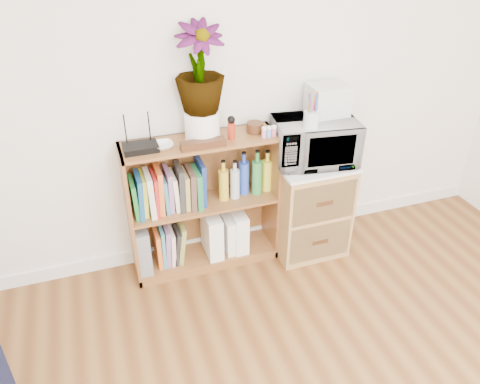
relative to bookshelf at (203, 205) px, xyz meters
name	(u,v)px	position (x,y,z in m)	size (l,w,h in m)	color
skirting_board	(245,234)	(0.35, 0.14, -0.42)	(4.00, 0.02, 0.10)	white
bookshelf	(203,205)	(0.00, 0.00, 0.00)	(1.00, 0.30, 0.95)	brown
wicker_unit	(308,206)	(0.75, -0.08, -0.12)	(0.50, 0.45, 0.70)	#9E7542
microwave	(315,141)	(0.75, -0.08, 0.39)	(0.53, 0.36, 0.29)	silver
pen_cup	(311,119)	(0.67, -0.17, 0.59)	(0.10, 0.10, 0.10)	silver
small_appliance	(328,100)	(0.86, -0.01, 0.64)	(0.25, 0.21, 0.20)	silver
router	(141,148)	(-0.37, -0.02, 0.49)	(0.20, 0.14, 0.04)	black
white_bowl	(162,146)	(-0.24, -0.03, 0.49)	(0.13, 0.13, 0.03)	white
plant_pot	(202,125)	(0.02, 0.02, 0.57)	(0.22, 0.22, 0.18)	white
potted_plant	(200,68)	(0.02, 0.02, 0.92)	(0.29, 0.29, 0.52)	#29682C
trinket_box	(203,144)	(-0.01, -0.10, 0.50)	(0.28, 0.07, 0.04)	#34170E
kokeshi_doll	(231,131)	(0.19, -0.04, 0.53)	(0.05, 0.05, 0.11)	maroon
wooden_bowl	(255,127)	(0.36, 0.01, 0.51)	(0.11, 0.11, 0.06)	#361F0E
paint_jars	(269,132)	(0.42, -0.09, 0.51)	(0.12, 0.04, 0.06)	#D07386
file_box	(141,246)	(-0.44, 0.00, -0.24)	(0.10, 0.27, 0.33)	gray
magazine_holder_left	(212,233)	(0.05, -0.01, -0.24)	(0.10, 0.26, 0.32)	white
magazine_holder_mid	(229,233)	(0.17, -0.01, -0.27)	(0.09, 0.22, 0.27)	white
magazine_holder_right	(238,229)	(0.24, -0.01, -0.26)	(0.09, 0.24, 0.30)	white
cookbooks	(168,190)	(-0.23, 0.00, 0.16)	(0.47, 0.20, 0.30)	#228336
liquor_bottles	(247,175)	(0.31, 0.00, 0.17)	(0.39, 0.07, 0.31)	gold
lower_books	(169,244)	(-0.26, 0.00, -0.27)	(0.21, 0.19, 0.29)	orange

